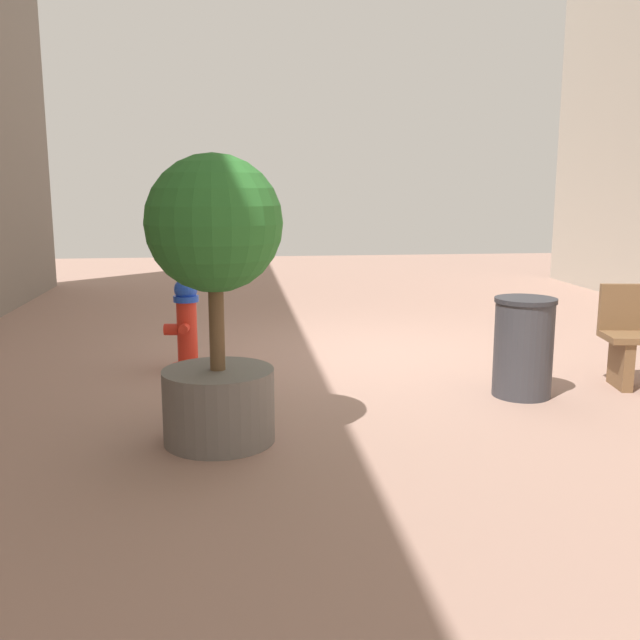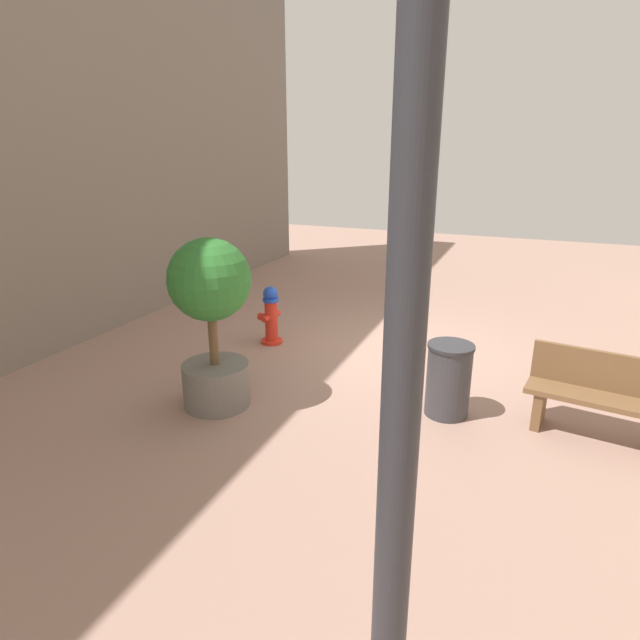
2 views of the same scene
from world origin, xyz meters
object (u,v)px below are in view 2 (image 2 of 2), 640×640
Objects in this scene: fire_hydrant at (271,315)px; street_lamp at (406,309)px; bench_near at (609,397)px; trash_bin at (448,380)px; planter_tree at (211,311)px.

street_lamp reaches higher than fire_hydrant.
bench_near is 1.70m from trash_bin.
bench_near reaches higher than fire_hydrant.
trash_bin is (-3.04, 1.32, -0.03)m from fire_hydrant.
fire_hydrant is 2.31m from planter_tree.
bench_near is 4.52m from planter_tree.
planter_tree is (4.36, 0.95, 0.72)m from bench_near.
trash_bin is at bearing -84.50° from street_lamp.
planter_tree reaches higher than bench_near.
fire_hydrant is 4.88m from bench_near.
planter_tree is 0.49× the size of street_lamp.
planter_tree reaches higher than trash_bin.
trash_bin is (0.41, -4.24, -2.14)m from street_lamp.
bench_near is at bearing -167.78° from planter_tree.
bench_near is 1.94× the size of trash_bin.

